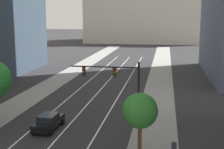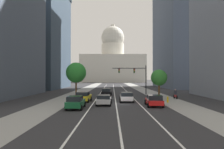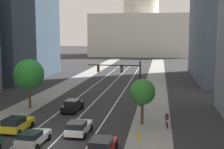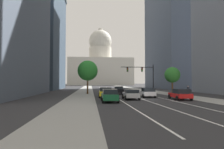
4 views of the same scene
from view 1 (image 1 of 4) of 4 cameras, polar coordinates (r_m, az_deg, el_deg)
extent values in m
plane|color=#2B2B2D|center=(59.27, -0.07, -0.48)|extent=(400.00, 400.00, 0.00)
cube|color=gray|center=(56.62, -9.66, -1.13)|extent=(4.33, 130.00, 0.01)
cube|color=gray|center=(53.60, 8.29, -1.74)|extent=(4.33, 130.00, 0.01)
cube|color=white|center=(45.69, -7.25, -3.82)|extent=(0.16, 90.00, 0.01)
cube|color=white|center=(44.88, -3.22, -4.01)|extent=(0.16, 90.00, 0.01)
cube|color=white|center=(44.30, 0.93, -4.18)|extent=(0.16, 90.00, 0.01)
cube|color=beige|center=(140.64, 5.55, 9.68)|extent=(45.60, 29.30, 19.31)
cube|color=black|center=(33.13, -11.01, -8.25)|extent=(1.95, 4.64, 0.68)
cube|color=black|center=(32.88, -11.09, -7.29)|extent=(1.70, 2.22, 0.52)
cylinder|color=black|center=(34.92, -11.33, -7.88)|extent=(0.25, 0.65, 0.64)
cylinder|color=black|center=(34.29, -8.62, -8.13)|extent=(0.25, 0.65, 0.64)
cylinder|color=black|center=(32.25, -13.52, -9.51)|extent=(0.25, 0.65, 0.64)
cylinder|color=black|center=(31.57, -10.61, -9.84)|extent=(0.25, 0.65, 0.64)
cylinder|color=black|center=(34.46, 4.65, -3.02)|extent=(0.20, 0.20, 6.35)
cylinder|color=black|center=(34.45, -1.39, 1.34)|extent=(7.34, 0.14, 0.14)
cube|color=black|center=(34.36, 0.42, 0.39)|extent=(0.32, 0.28, 0.96)
sphere|color=red|center=(34.16, 0.39, 0.84)|extent=(0.20, 0.20, 0.20)
sphere|color=orange|center=(34.21, 0.38, 0.35)|extent=(0.20, 0.20, 0.20)
sphere|color=green|center=(34.26, 0.38, -0.15)|extent=(0.20, 0.20, 0.20)
cube|color=black|center=(35.02, -4.93, 0.54)|extent=(0.32, 0.28, 0.96)
sphere|color=red|center=(34.82, -4.99, 0.98)|extent=(0.20, 0.20, 0.20)
sphere|color=orange|center=(34.87, -4.99, 0.50)|extent=(0.20, 0.20, 0.20)
sphere|color=green|center=(34.92, -4.98, 0.01)|extent=(0.20, 0.20, 0.20)
cube|color=#262833|center=(26.06, 10.78, -12.25)|extent=(0.39, 0.31, 0.64)
sphere|color=tan|center=(25.96, 10.79, -11.32)|extent=(0.22, 0.22, 0.22)
cylinder|color=#51381E|center=(26.66, 4.84, -11.16)|extent=(0.32, 0.32, 2.71)
sphere|color=#2F7A2D|center=(25.90, 4.92, -6.32)|extent=(2.85, 2.85, 2.85)
camera|label=2|loc=(16.65, -123.54, -31.98)|focal=32.70mm
camera|label=3|loc=(8.50, -170.24, -18.13)|focal=48.99mm
camera|label=4|loc=(21.70, -108.69, -27.26)|focal=32.31mm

